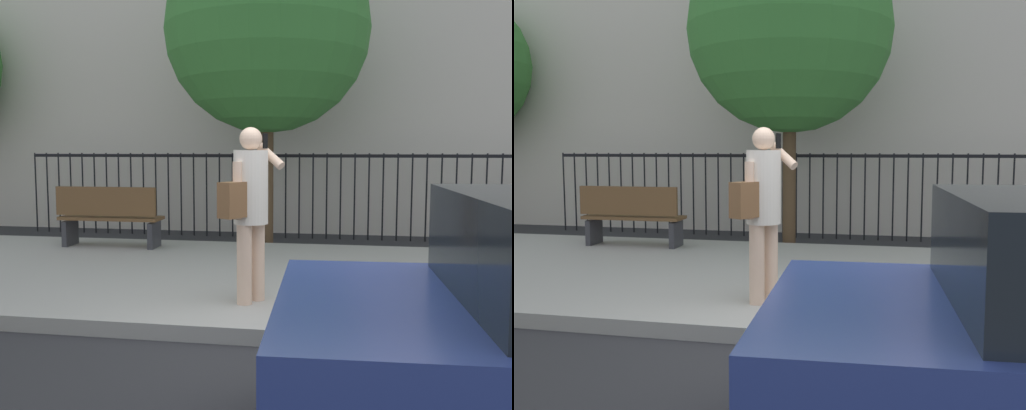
{
  "view_description": "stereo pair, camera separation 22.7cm",
  "coord_description": "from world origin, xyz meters",
  "views": [
    {
      "loc": [
        0.32,
        -4.54,
        1.66
      ],
      "look_at": [
        -0.65,
        1.15,
        1.09
      ],
      "focal_mm": 39.33,
      "sensor_mm": 36.0,
      "label": 1
    },
    {
      "loc": [
        0.55,
        -4.5,
        1.66
      ],
      "look_at": [
        -0.65,
        1.15,
        1.09
      ],
      "focal_mm": 39.33,
      "sensor_mm": 36.0,
      "label": 2
    }
  ],
  "objects": [
    {
      "name": "ground_plane",
      "position": [
        0.0,
        0.0,
        0.0
      ],
      "size": [
        60.0,
        60.0,
        0.0
      ],
      "primitive_type": "plane",
      "color": "#28282B"
    },
    {
      "name": "sidewalk",
      "position": [
        0.0,
        2.2,
        0.07
      ],
      "size": [
        28.0,
        4.4,
        0.15
      ],
      "primitive_type": "cube",
      "color": "#9E9B93",
      "rests_on": "ground"
    },
    {
      "name": "iron_fence",
      "position": [
        0.0,
        5.9,
        1.02
      ],
      "size": [
        12.03,
        0.04,
        1.6
      ],
      "color": "black",
      "rests_on": "ground"
    },
    {
      "name": "pedestrian_on_phone",
      "position": [
        -0.66,
        0.83,
        1.16
      ],
      "size": [
        0.61,
        0.72,
        1.73
      ],
      "color": "beige",
      "rests_on": "sidewalk"
    },
    {
      "name": "street_bench",
      "position": [
        -3.37,
        3.57,
        0.65
      ],
      "size": [
        1.6,
        0.45,
        0.95
      ],
      "color": "brown",
      "rests_on": "sidewalk"
    },
    {
      "name": "street_tree_near",
      "position": [
        -1.07,
        4.68,
        3.59
      ],
      "size": [
        3.33,
        3.33,
        5.27
      ],
      "color": "#4C3823",
      "rests_on": "ground"
    }
  ]
}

